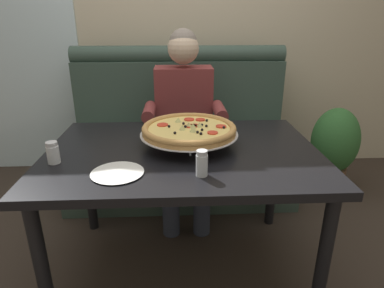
{
  "coord_description": "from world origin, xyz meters",
  "views": [
    {
      "loc": [
        -0.03,
        -1.52,
        1.35
      ],
      "look_at": [
        0.05,
        -0.02,
        0.76
      ],
      "focal_mm": 30.76,
      "sensor_mm": 36.0,
      "label": 1
    }
  ],
  "objects_px": {
    "pizza": "(189,130)",
    "potted_plant": "(334,147)",
    "dining_table": "(183,164)",
    "diner_main": "(184,115)",
    "shaker_pepper_flakes": "(53,154)",
    "shaker_parmesan": "(202,165)",
    "patio_chair": "(29,98)",
    "booth_bench": "(180,143)",
    "plate_near_left": "(117,171)"
  },
  "relations": [
    {
      "from": "diner_main",
      "to": "shaker_pepper_flakes",
      "type": "xyz_separation_m",
      "value": [
        -0.61,
        -0.81,
        0.06
      ]
    },
    {
      "from": "potted_plant",
      "to": "shaker_parmesan",
      "type": "bearing_deg",
      "value": -135.52
    },
    {
      "from": "booth_bench",
      "to": "patio_chair",
      "type": "distance_m",
      "value": 1.98
    },
    {
      "from": "plate_near_left",
      "to": "potted_plant",
      "type": "bearing_deg",
      "value": 35.96
    },
    {
      "from": "dining_table",
      "to": "diner_main",
      "type": "xyz_separation_m",
      "value": [
        0.03,
        0.67,
        0.06
      ]
    },
    {
      "from": "dining_table",
      "to": "diner_main",
      "type": "height_order",
      "value": "diner_main"
    },
    {
      "from": "diner_main",
      "to": "patio_chair",
      "type": "bearing_deg",
      "value": 140.0
    },
    {
      "from": "patio_chair",
      "to": "shaker_parmesan",
      "type": "bearing_deg",
      "value": -54.14
    },
    {
      "from": "pizza",
      "to": "potted_plant",
      "type": "height_order",
      "value": "pizza"
    },
    {
      "from": "shaker_pepper_flakes",
      "to": "potted_plant",
      "type": "bearing_deg",
      "value": 28.05
    },
    {
      "from": "plate_near_left",
      "to": "shaker_pepper_flakes",
      "type": "bearing_deg",
      "value": 157.58
    },
    {
      "from": "dining_table",
      "to": "plate_near_left",
      "type": "height_order",
      "value": "plate_near_left"
    },
    {
      "from": "pizza",
      "to": "patio_chair",
      "type": "xyz_separation_m",
      "value": [
        -1.66,
        2.01,
        -0.29
      ]
    },
    {
      "from": "dining_table",
      "to": "shaker_pepper_flakes",
      "type": "bearing_deg",
      "value": -167.03
    },
    {
      "from": "dining_table",
      "to": "patio_chair",
      "type": "relative_size",
      "value": 1.57
    },
    {
      "from": "booth_bench",
      "to": "pizza",
      "type": "height_order",
      "value": "booth_bench"
    },
    {
      "from": "diner_main",
      "to": "patio_chair",
      "type": "distance_m",
      "value": 2.16
    },
    {
      "from": "pizza",
      "to": "patio_chair",
      "type": "distance_m",
      "value": 2.62
    },
    {
      "from": "shaker_pepper_flakes",
      "to": "patio_chair",
      "type": "relative_size",
      "value": 0.12
    },
    {
      "from": "dining_table",
      "to": "potted_plant",
      "type": "xyz_separation_m",
      "value": [
        1.21,
        0.82,
        -0.26
      ]
    },
    {
      "from": "diner_main",
      "to": "pizza",
      "type": "xyz_separation_m",
      "value": [
        0.01,
        -0.62,
        0.1
      ]
    },
    {
      "from": "diner_main",
      "to": "shaker_pepper_flakes",
      "type": "height_order",
      "value": "diner_main"
    },
    {
      "from": "plate_near_left",
      "to": "diner_main",
      "type": "bearing_deg",
      "value": 71.75
    },
    {
      "from": "shaker_pepper_flakes",
      "to": "shaker_parmesan",
      "type": "bearing_deg",
      "value": -13.56
    },
    {
      "from": "diner_main",
      "to": "plate_near_left",
      "type": "height_order",
      "value": "diner_main"
    },
    {
      "from": "patio_chair",
      "to": "pizza",
      "type": "bearing_deg",
      "value": -50.39
    },
    {
      "from": "booth_bench",
      "to": "patio_chair",
      "type": "xyz_separation_m",
      "value": [
        -1.62,
        1.12,
        0.13
      ]
    },
    {
      "from": "booth_bench",
      "to": "dining_table",
      "type": "xyz_separation_m",
      "value": [
        0.0,
        -0.94,
        0.25
      ]
    },
    {
      "from": "booth_bench",
      "to": "dining_table",
      "type": "relative_size",
      "value": 1.27
    },
    {
      "from": "pizza",
      "to": "potted_plant",
      "type": "xyz_separation_m",
      "value": [
        1.17,
        0.77,
        -0.42
      ]
    },
    {
      "from": "booth_bench",
      "to": "patio_chair",
      "type": "bearing_deg",
      "value": 145.46
    },
    {
      "from": "pizza",
      "to": "shaker_parmesan",
      "type": "height_order",
      "value": "pizza"
    },
    {
      "from": "shaker_parmesan",
      "to": "plate_near_left",
      "type": "relative_size",
      "value": 0.5
    },
    {
      "from": "diner_main",
      "to": "shaker_pepper_flakes",
      "type": "bearing_deg",
      "value": -127.14
    },
    {
      "from": "shaker_pepper_flakes",
      "to": "patio_chair",
      "type": "distance_m",
      "value": 2.44
    },
    {
      "from": "dining_table",
      "to": "diner_main",
      "type": "relative_size",
      "value": 1.06
    },
    {
      "from": "shaker_parmesan",
      "to": "plate_near_left",
      "type": "xyz_separation_m",
      "value": [
        -0.35,
        0.03,
        -0.04
      ]
    },
    {
      "from": "shaker_pepper_flakes",
      "to": "patio_chair",
      "type": "xyz_separation_m",
      "value": [
        -1.04,
        2.19,
        -0.24
      ]
    },
    {
      "from": "shaker_pepper_flakes",
      "to": "potted_plant",
      "type": "height_order",
      "value": "shaker_pepper_flakes"
    },
    {
      "from": "diner_main",
      "to": "booth_bench",
      "type": "bearing_deg",
      "value": 95.45
    },
    {
      "from": "plate_near_left",
      "to": "patio_chair",
      "type": "distance_m",
      "value": 2.68
    },
    {
      "from": "shaker_pepper_flakes",
      "to": "potted_plant",
      "type": "xyz_separation_m",
      "value": [
        1.79,
        0.95,
        -0.38
      ]
    },
    {
      "from": "shaker_parmesan",
      "to": "shaker_pepper_flakes",
      "type": "bearing_deg",
      "value": 166.44
    },
    {
      "from": "plate_near_left",
      "to": "pizza",
      "type": "bearing_deg",
      "value": 44.43
    },
    {
      "from": "patio_chair",
      "to": "potted_plant",
      "type": "relative_size",
      "value": 1.23
    },
    {
      "from": "dining_table",
      "to": "patio_chair",
      "type": "xyz_separation_m",
      "value": [
        -1.62,
        2.06,
        -0.12
      ]
    },
    {
      "from": "dining_table",
      "to": "pizza",
      "type": "height_order",
      "value": "pizza"
    },
    {
      "from": "shaker_pepper_flakes",
      "to": "plate_near_left",
      "type": "height_order",
      "value": "shaker_pepper_flakes"
    },
    {
      "from": "pizza",
      "to": "shaker_parmesan",
      "type": "distance_m",
      "value": 0.35
    },
    {
      "from": "shaker_parmesan",
      "to": "pizza",
      "type": "bearing_deg",
      "value": 96.37
    }
  ]
}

